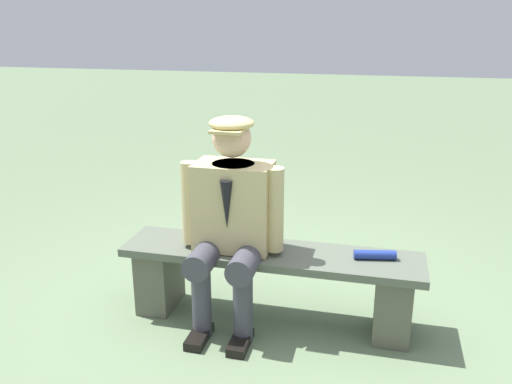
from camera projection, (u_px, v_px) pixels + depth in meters
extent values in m
plane|color=#627756|center=(270.00, 318.00, 3.20)|extent=(30.00, 30.00, 0.00)
cube|color=#535B4D|center=(271.00, 255.00, 3.07)|extent=(1.73, 0.38, 0.05)
cube|color=#555746|center=(392.00, 303.00, 2.98)|extent=(0.20, 0.32, 0.40)
cube|color=#555746|center=(160.00, 276.00, 3.30)|extent=(0.20, 0.32, 0.40)
cube|color=tan|center=(234.00, 206.00, 3.03)|extent=(0.43, 0.27, 0.50)
cylinder|color=#1E2338|center=(233.00, 168.00, 2.97)|extent=(0.24, 0.24, 0.06)
cone|color=black|center=(227.00, 205.00, 2.89)|extent=(0.07, 0.07, 0.28)
sphere|color=#DBAD8C|center=(232.00, 138.00, 2.89)|extent=(0.21, 0.21, 0.21)
ellipsoid|color=tan|center=(232.00, 123.00, 2.87)|extent=(0.25, 0.25, 0.08)
cube|color=tan|center=(227.00, 132.00, 2.79)|extent=(0.17, 0.10, 0.02)
cylinder|color=#3E3D47|center=(249.00, 258.00, 2.97)|extent=(0.15, 0.44, 0.15)
cylinder|color=#3E3D47|center=(243.00, 305.00, 2.92)|extent=(0.11, 0.11, 0.45)
cube|color=black|center=(240.00, 342.00, 2.92)|extent=(0.10, 0.24, 0.05)
cylinder|color=tan|center=(275.00, 210.00, 2.94)|extent=(0.10, 0.10, 0.48)
cylinder|color=#3E3D47|center=(208.00, 253.00, 3.02)|extent=(0.15, 0.44, 0.15)
cylinder|color=#3E3D47|center=(202.00, 300.00, 2.97)|extent=(0.11, 0.11, 0.45)
cube|color=black|center=(199.00, 336.00, 2.98)|extent=(0.10, 0.24, 0.05)
cylinder|color=tan|center=(190.00, 203.00, 3.05)|extent=(0.11, 0.12, 0.48)
cylinder|color=navy|center=(375.00, 255.00, 2.95)|extent=(0.24, 0.10, 0.05)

